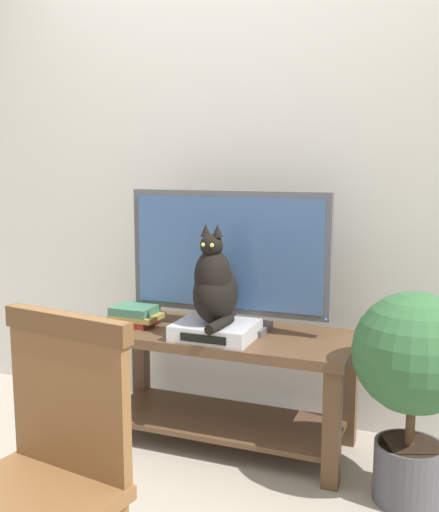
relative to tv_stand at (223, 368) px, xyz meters
The scene contains 9 objects.
ground_plane 0.73m from the tv_stand, 96.16° to the right, with size 12.00×12.00×0.00m, color gray.
back_wall 1.12m from the tv_stand, 98.82° to the left, with size 7.00×0.12×2.80m, color beige.
tv_stand is the anchor object (origin of this frame).
tv 0.52m from the tv_stand, 89.98° to the left, with size 0.96×0.20×0.65m.
media_box 0.23m from the tv_stand, 88.56° to the right, with size 0.35×0.29×0.07m.
cat 0.43m from the tv_stand, 88.20° to the right, with size 0.19×0.33×0.45m.
wooden_chair 1.31m from the tv_stand, 91.06° to the right, with size 0.50×0.50×0.91m.
book_stack 0.50m from the tv_stand, behind, with size 0.23×0.17×0.09m.
potted_plant 0.89m from the tv_stand, 13.29° to the right, with size 0.47×0.47×0.84m.
Camera 1 is at (1.04, -1.90, 1.32)m, focal length 42.16 mm.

